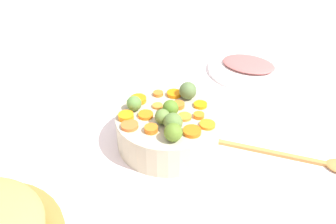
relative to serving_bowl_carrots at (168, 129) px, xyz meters
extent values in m
cube|color=white|center=(-0.04, 0.04, -0.05)|extent=(2.40, 2.40, 0.02)
cylinder|color=#B7B397|center=(0.00, 0.00, 0.00)|extent=(0.24, 0.24, 0.08)
cylinder|color=orange|center=(0.08, -0.05, 0.04)|extent=(0.05, 0.05, 0.01)
cylinder|color=orange|center=(0.03, 0.03, 0.04)|extent=(0.04, 0.04, 0.01)
cylinder|color=orange|center=(-0.09, 0.01, 0.04)|extent=(0.04, 0.04, 0.01)
cylinder|color=orange|center=(-0.09, -0.02, 0.04)|extent=(0.05, 0.05, 0.01)
cylinder|color=orange|center=(-0.01, 0.09, 0.04)|extent=(0.03, 0.03, 0.01)
cylinder|color=orange|center=(-0.02, 0.04, 0.04)|extent=(0.03, 0.03, 0.01)
cylinder|color=orange|center=(0.03, -0.02, 0.04)|extent=(0.04, 0.04, 0.01)
cylinder|color=orange|center=(0.04, -0.07, 0.04)|extent=(0.05, 0.05, 0.01)
cylinder|color=orange|center=(-0.06, 0.07, 0.04)|extent=(0.04, 0.04, 0.01)
cylinder|color=orange|center=(0.07, -0.02, 0.04)|extent=(0.03, 0.03, 0.01)
cylinder|color=orange|center=(0.03, 0.08, 0.04)|extent=(0.05, 0.05, 0.01)
cylinder|color=orange|center=(0.08, 0.02, 0.04)|extent=(0.04, 0.04, 0.01)
cylinder|color=orange|center=(-0.05, -0.05, 0.04)|extent=(0.04, 0.04, 0.01)
cylinder|color=orange|center=(-0.05, 0.01, 0.04)|extent=(0.05, 0.05, 0.01)
sphere|color=olive|center=(-0.02, -0.02, 0.06)|extent=(0.03, 0.03, 0.03)
sphere|color=#557924|center=(-0.01, -0.08, 0.06)|extent=(0.04, 0.04, 0.04)
sphere|color=#536F3E|center=(0.06, 0.06, 0.06)|extent=(0.04, 0.04, 0.04)
sphere|color=#577A38|center=(0.00, -0.05, 0.06)|extent=(0.04, 0.04, 0.04)
sphere|color=#4F7B23|center=(0.01, 0.00, 0.06)|extent=(0.04, 0.04, 0.04)
sphere|color=#56873B|center=(-0.07, 0.04, 0.06)|extent=(0.03, 0.03, 0.03)
cube|color=#BB8141|center=(0.21, -0.08, -0.03)|extent=(0.25, 0.15, 0.01)
cylinder|color=white|center=(0.32, 0.29, -0.03)|extent=(0.26, 0.26, 0.01)
ellipsoid|color=#BD6460|center=(0.32, 0.30, -0.02)|extent=(0.21, 0.20, 0.02)
camera|label=1|loc=(-0.13, -0.62, 0.50)|focal=37.53mm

